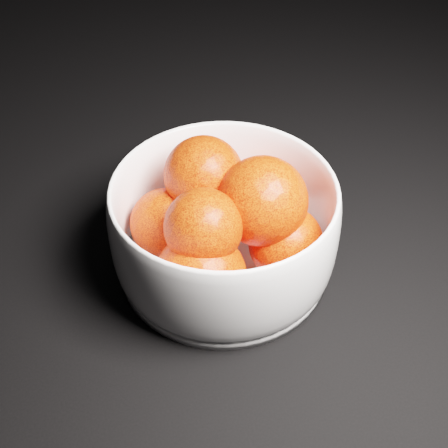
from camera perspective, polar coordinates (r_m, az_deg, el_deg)
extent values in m
cube|color=black|center=(0.74, 5.02, 6.29)|extent=(3.00, 3.00, 0.00)
cylinder|color=white|center=(0.60, 0.00, -3.51)|extent=(0.20, 0.20, 0.01)
sphere|color=#FF2F0B|center=(0.62, 1.75, 2.92)|extent=(0.06, 0.06, 0.06)
sphere|color=#FF2F0B|center=(0.59, -5.37, 0.07)|extent=(0.07, 0.07, 0.07)
sphere|color=#FF2F0B|center=(0.54, -2.13, -4.82)|extent=(0.08, 0.08, 0.08)
sphere|color=#FF2F0B|center=(0.57, 5.68, -1.74)|extent=(0.07, 0.07, 0.07)
sphere|color=#FF2F0B|center=(0.57, -1.87, 4.46)|extent=(0.07, 0.07, 0.07)
sphere|color=#FF2F0B|center=(0.52, -1.91, -0.30)|extent=(0.07, 0.07, 0.07)
sphere|color=#FF2F0B|center=(0.55, 3.53, 2.09)|extent=(0.08, 0.08, 0.08)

